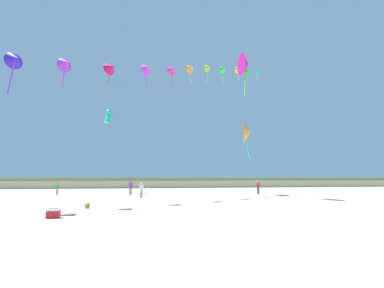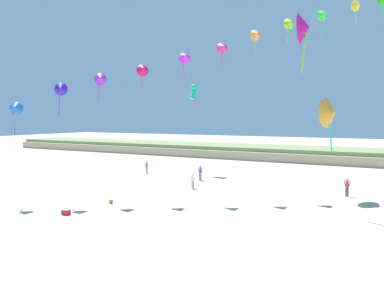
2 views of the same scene
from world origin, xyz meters
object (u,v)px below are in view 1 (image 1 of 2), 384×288
at_px(beach_ball, 87,205).
at_px(person_far_left, 141,189).
at_px(large_kite_low_lead, 245,65).
at_px(person_near_right, 131,186).
at_px(person_near_left, 258,186).
at_px(person_mid_center, 58,187).
at_px(beach_cooler, 53,214).
at_px(large_kite_mid_trail, 108,117).
at_px(large_kite_high_solo, 247,132).

bearing_deg(beach_ball, person_far_left, 68.71).
relative_size(person_far_left, large_kite_low_lead, 0.32).
distance_m(person_near_right, beach_ball, 13.11).
height_order(person_near_left, person_mid_center, person_near_left).
distance_m(beach_cooler, beach_ball, 4.16).
distance_m(person_far_left, large_kite_low_lead, 17.15).
bearing_deg(beach_cooler, person_near_left, 41.55).
bearing_deg(large_kite_mid_trail, beach_cooler, -87.43).
distance_m(large_kite_mid_trail, beach_cooler, 24.92).
bearing_deg(beach_cooler, person_far_left, 72.32).
xyz_separation_m(person_mid_center, large_kite_mid_trail, (4.74, 4.12, 9.57)).
distance_m(person_far_left, large_kite_mid_trail, 14.83).
bearing_deg(person_near_left, large_kite_high_solo, -155.72).
xyz_separation_m(person_far_left, large_kite_low_lead, (10.72, -1.50, 13.30)).
bearing_deg(person_mid_center, person_near_right, -10.28).
relative_size(person_near_left, large_kite_mid_trail, 0.70).
height_order(person_far_left, large_kite_mid_trail, large_kite_mid_trail).
xyz_separation_m(person_near_left, person_far_left, (-13.96, -3.37, -0.08)).
height_order(person_near_right, large_kite_mid_trail, large_kite_mid_trail).
bearing_deg(beach_ball, person_mid_center, 114.07).
xyz_separation_m(large_kite_low_lead, beach_cooler, (-14.72, -11.06, -13.97)).
bearing_deg(person_far_left, large_kite_mid_trail, 116.35).
height_order(person_far_left, beach_cooler, person_far_left).
bearing_deg(beach_cooler, large_kite_mid_trail, 92.57).
bearing_deg(person_mid_center, large_kite_low_lead, -20.15).
xyz_separation_m(person_near_right, person_far_left, (1.33, -4.49, -0.12)).
xyz_separation_m(person_mid_center, beach_cooler, (5.76, -18.57, -0.68)).
xyz_separation_m(large_kite_mid_trail, beach_ball, (1.73, -18.59, -10.28)).
bearing_deg(person_near_left, person_mid_center, 173.64).
bearing_deg(beach_ball, large_kite_low_lead, 26.39).
distance_m(large_kite_low_lead, large_kite_mid_trail, 19.92).
distance_m(person_far_left, beach_cooler, 13.19).
height_order(large_kite_mid_trail, beach_cooler, large_kite_mid_trail).
xyz_separation_m(person_near_left, large_kite_mid_trail, (-18.99, 6.76, 9.50)).
height_order(person_near_right, beach_cooler, person_near_right).
bearing_deg(large_kite_low_lead, beach_cooler, -143.10).
height_order(large_kite_low_lead, beach_ball, large_kite_low_lead).
height_order(person_mid_center, person_far_left, person_mid_center).
height_order(person_mid_center, large_kite_low_lead, large_kite_low_lead).
distance_m(person_near_right, beach_cooler, 17.27).
bearing_deg(person_far_left, large_kite_low_lead, -7.95).
bearing_deg(person_near_left, beach_ball, -145.59).
distance_m(person_near_left, large_kite_mid_trail, 22.28).
height_order(person_near_left, person_far_left, person_near_left).
distance_m(person_far_left, beach_ball, 9.10).
bearing_deg(person_mid_center, beach_cooler, -72.78).
xyz_separation_m(person_near_left, beach_cooler, (-17.97, -15.92, -0.75)).
bearing_deg(beach_ball, beach_cooler, -99.79).
bearing_deg(person_far_left, person_near_right, 106.52).
bearing_deg(person_far_left, person_near_left, 13.57).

